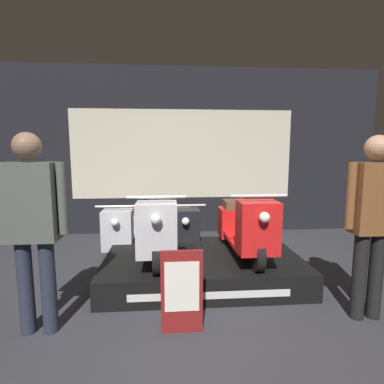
{
  "coord_description": "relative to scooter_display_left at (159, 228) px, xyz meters",
  "views": [
    {
      "loc": [
        -0.27,
        -2.56,
        1.61
      ],
      "look_at": [
        0.05,
        1.69,
        1.03
      ],
      "focal_mm": 28.0,
      "sensor_mm": 36.0,
      "label": 1
    }
  ],
  "objects": [
    {
      "name": "person_left_browsing",
      "position": [
        -1.03,
        -1.06,
        0.39
      ],
      "size": [
        0.59,
        0.24,
        1.77
      ],
      "color": "#232838",
      "rests_on": "ground_plane"
    },
    {
      "name": "shop_wall_back",
      "position": [
        0.41,
        2.24,
        0.94
      ],
      "size": [
        7.74,
        0.09,
        3.2
      ],
      "color": "black",
      "rests_on": "ground_plane"
    },
    {
      "name": "scooter_backrow_1",
      "position": [
        0.36,
        1.19,
        -0.31
      ],
      "size": [
        0.61,
        1.6,
        0.84
      ],
      "color": "black",
      "rests_on": "ground_plane"
    },
    {
      "name": "price_sign_board",
      "position": [
        0.24,
        -1.16,
        -0.28
      ],
      "size": [
        0.37,
        0.04,
        0.76
      ],
      "color": "maroon",
      "rests_on": "ground_plane"
    },
    {
      "name": "person_right_browsing",
      "position": [
        2.02,
        -1.06,
        0.36
      ],
      "size": [
        0.53,
        0.23,
        1.76
      ],
      "color": "black",
      "rests_on": "ground_plane"
    },
    {
      "name": "scooter_backrow_0",
      "position": [
        -0.61,
        1.19,
        -0.31
      ],
      "size": [
        0.61,
        1.6,
        0.84
      ],
      "color": "black",
      "rests_on": "ground_plane"
    },
    {
      "name": "scooter_backrow_2",
      "position": [
        1.33,
        1.19,
        -0.31
      ],
      "size": [
        0.61,
        1.6,
        0.84
      ],
      "color": "black",
      "rests_on": "ground_plane"
    },
    {
      "name": "scooter_display_left",
      "position": [
        0.0,
        0.0,
        0.0
      ],
      "size": [
        0.61,
        1.6,
        0.84
      ],
      "color": "black",
      "rests_on": "display_platform"
    },
    {
      "name": "display_platform",
      "position": [
        0.54,
        -0.0,
        -0.51
      ],
      "size": [
        2.41,
        1.55,
        0.31
      ],
      "color": "black",
      "rests_on": "ground_plane"
    },
    {
      "name": "scooter_display_right",
      "position": [
        1.09,
        0.0,
        0.0
      ],
      "size": [
        0.61,
        1.6,
        0.84
      ],
      "color": "black",
      "rests_on": "display_platform"
    },
    {
      "name": "ground_plane",
      "position": [
        0.41,
        -1.1,
        -0.66
      ],
      "size": [
        30.0,
        30.0,
        0.0
      ],
      "primitive_type": "plane",
      "color": "#2D2D33"
    }
  ]
}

